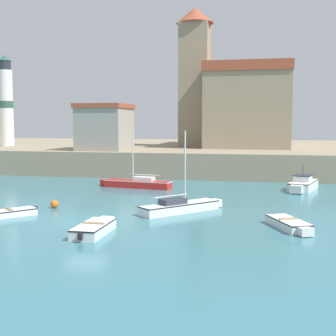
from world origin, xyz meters
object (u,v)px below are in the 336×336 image
(mooring_buoy, at_px, (55,204))
(sailboat_white_5, at_px, (181,206))
(church, at_px, (243,103))
(lighthouse, at_px, (6,102))
(sailboat_red_3, at_px, (137,183))
(dinghy_white_1, at_px, (95,228))
(motorboat_white_4, at_px, (303,184))
(harbor_shed_far_end, at_px, (105,127))
(dinghy_white_0, at_px, (289,224))
(dinghy_white_2, at_px, (8,213))

(mooring_buoy, bearing_deg, sailboat_white_5, 2.32)
(sailboat_white_5, relative_size, church, 0.30)
(sailboat_white_5, relative_size, lighthouse, 0.45)
(sailboat_red_3, xyz_separation_m, sailboat_white_5, (6.02, -10.60, -0.03))
(dinghy_white_1, height_order, motorboat_white_4, motorboat_white_4)
(sailboat_red_3, xyz_separation_m, mooring_buoy, (-2.83, -10.96, -0.15))
(sailboat_white_5, xyz_separation_m, harbor_shed_far_end, (-12.99, 21.61, 5.02))
(sailboat_red_3, height_order, motorboat_white_4, sailboat_red_3)
(mooring_buoy, relative_size, church, 0.03)
(dinghy_white_0, bearing_deg, dinghy_white_2, -178.91)
(sailboat_white_5, bearing_deg, dinghy_white_1, -116.41)
(dinghy_white_0, height_order, mooring_buoy, dinghy_white_0)
(lighthouse, xyz_separation_m, harbor_shed_far_end, (16.00, -5.68, -3.21))
(dinghy_white_0, xyz_separation_m, mooring_buoy, (-15.70, 3.08, 0.00))
(dinghy_white_1, relative_size, harbor_shed_far_end, 0.67)
(mooring_buoy, relative_size, lighthouse, 0.05)
(dinghy_white_1, height_order, lighthouse, lighthouse)
(dinghy_white_1, bearing_deg, lighthouse, 126.84)
(dinghy_white_0, distance_m, lighthouse, 47.95)
(sailboat_white_5, bearing_deg, motorboat_white_4, 54.78)
(dinghy_white_1, height_order, sailboat_red_3, sailboat_red_3)
(motorboat_white_4, distance_m, mooring_buoy, 21.54)
(dinghy_white_0, height_order, lighthouse, lighthouse)
(sailboat_white_5, bearing_deg, sailboat_red_3, 119.58)
(harbor_shed_far_end, bearing_deg, sailboat_red_3, -57.64)
(dinghy_white_1, distance_m, mooring_buoy, 8.48)
(dinghy_white_2, xyz_separation_m, church, (12.52, 37.62, 8.29))
(mooring_buoy, xyz_separation_m, lighthouse, (-20.14, 27.65, 8.35))
(dinghy_white_0, relative_size, dinghy_white_2, 1.13)
(sailboat_red_3, xyz_separation_m, motorboat_white_4, (14.65, 1.62, 0.09))
(sailboat_white_5, bearing_deg, dinghy_white_2, -160.08)
(sailboat_white_5, xyz_separation_m, lighthouse, (-28.99, 27.29, 8.22))
(motorboat_white_4, distance_m, church, 23.96)
(motorboat_white_4, relative_size, harbor_shed_far_end, 0.85)
(mooring_buoy, bearing_deg, sailboat_red_3, 75.51)
(dinghy_white_0, distance_m, dinghy_white_1, 10.81)
(mooring_buoy, bearing_deg, dinghy_white_0, -11.11)
(motorboat_white_4, bearing_deg, mooring_buoy, -144.25)
(dinghy_white_0, height_order, motorboat_white_4, motorboat_white_4)
(church, bearing_deg, harbor_shed_far_end, -140.99)
(dinghy_white_2, xyz_separation_m, harbor_shed_far_end, (-2.59, 25.38, 5.18))
(church, bearing_deg, dinghy_white_2, -108.41)
(harbor_shed_far_end, bearing_deg, sailboat_white_5, -58.99)
(lighthouse, height_order, harbor_shed_far_end, lighthouse)
(sailboat_white_5, bearing_deg, mooring_buoy, -177.68)
(dinghy_white_2, bearing_deg, sailboat_white_5, 19.92)
(harbor_shed_far_end, bearing_deg, motorboat_white_4, -23.45)
(sailboat_white_5, bearing_deg, lighthouse, 136.73)
(dinghy_white_2, height_order, harbor_shed_far_end, harbor_shed_far_end)
(motorboat_white_4, height_order, lighthouse, lighthouse)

